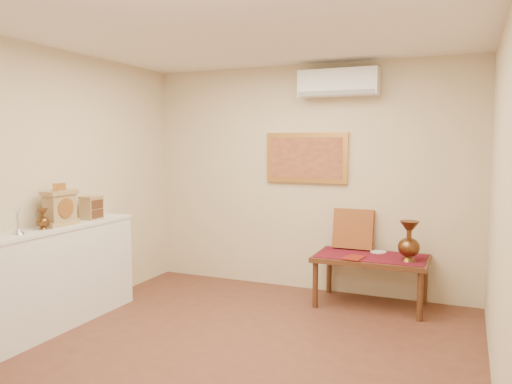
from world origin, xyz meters
The scene contains 18 objects.
floor centered at (0.00, 0.00, 0.00)m, with size 4.50×4.50×0.00m, color brown.
ceiling centered at (0.00, 0.00, 2.70)m, with size 4.50×4.50×0.00m, color white.
wall_back centered at (0.00, 2.25, 1.35)m, with size 4.00×0.02×2.70m, color beige.
wall_left centered at (-2.00, 0.00, 1.35)m, with size 0.02×4.50×2.70m, color beige.
wall_right centered at (2.00, 0.00, 1.35)m, with size 0.02×4.50×2.70m, color beige.
candlestick centered at (-1.82, -0.36, 1.09)m, with size 0.11×0.11×0.23m, color silver, non-canonical shape.
brass_urn_small centered at (-1.81, -0.09, 1.10)m, with size 0.11×0.11×0.25m, color brown, non-canonical shape.
table_cloth centered at (0.85, 1.88, 0.55)m, with size 1.14×0.59×0.01m, color maroon.
brass_urn_tall centered at (1.25, 1.78, 0.81)m, with size 0.23×0.23×0.51m, color brown, non-canonical shape.
plate centered at (0.89, 2.07, 0.56)m, with size 0.18×0.18×0.01m, color white.
menu centered at (0.70, 1.69, 0.56)m, with size 0.18×0.25×0.01m, color maroon.
cushion centered at (0.59, 2.16, 0.79)m, with size 0.46×0.10×0.46m, color maroon.
display_ledge centered at (-1.82, 0.00, 0.49)m, with size 0.37×2.02×0.98m.
mantel_clock centered at (-1.82, 0.14, 1.15)m, with size 0.17×0.36×0.41m.
wooden_chest centered at (-1.83, 0.59, 1.10)m, with size 0.16×0.21×0.24m.
low_table centered at (0.85, 1.88, 0.48)m, with size 1.20×0.70×0.55m.
painting centered at (0.00, 2.22, 1.60)m, with size 1.00×0.06×0.60m.
ac_unit centered at (0.40, 2.12, 2.45)m, with size 0.90×0.25×0.30m.
Camera 1 is at (1.78, -3.50, 1.77)m, focal length 35.00 mm.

